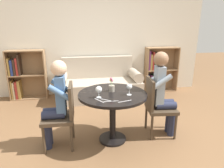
% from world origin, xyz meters
% --- Properties ---
extents(ground_plane, '(16.00, 16.00, 0.00)m').
position_xyz_m(ground_plane, '(0.00, 0.00, 0.00)').
color(ground_plane, brown).
extents(back_wall, '(5.20, 0.05, 2.70)m').
position_xyz_m(back_wall, '(0.00, 2.22, 1.35)').
color(back_wall, silver).
rests_on(back_wall, ground_plane).
extents(round_table, '(0.96, 0.96, 0.74)m').
position_xyz_m(round_table, '(0.00, 0.00, 0.60)').
color(round_table, black).
rests_on(round_table, ground_plane).
extents(couch, '(1.87, 0.80, 0.92)m').
position_xyz_m(couch, '(0.00, 1.80, 0.31)').
color(couch, '#B7A893').
rests_on(couch, ground_plane).
extents(bookshelf_left, '(0.81, 0.28, 1.11)m').
position_xyz_m(bookshelf_left, '(-1.70, 2.06, 0.54)').
color(bookshelf_left, '#93704C').
rests_on(bookshelf_left, ground_plane).
extents(bookshelf_right, '(0.81, 0.28, 1.11)m').
position_xyz_m(bookshelf_right, '(1.48, 2.06, 0.54)').
color(bookshelf_right, '#93704C').
rests_on(bookshelf_right, ground_plane).
extents(chair_left, '(0.43, 0.43, 0.90)m').
position_xyz_m(chair_left, '(-0.69, -0.01, 0.49)').
color(chair_left, '#473828').
rests_on(chair_left, ground_plane).
extents(chair_right, '(0.46, 0.46, 0.90)m').
position_xyz_m(chair_right, '(0.69, 0.06, 0.49)').
color(chair_right, '#473828').
rests_on(chair_right, ground_plane).
extents(person_left, '(0.42, 0.35, 1.22)m').
position_xyz_m(person_left, '(-0.78, -0.00, 0.66)').
color(person_left, '#282D47').
rests_on(person_left, ground_plane).
extents(person_right, '(0.44, 0.37, 1.29)m').
position_xyz_m(person_right, '(0.77, 0.05, 0.69)').
color(person_right, '#282D47').
rests_on(person_right, ground_plane).
extents(wine_glass_left, '(0.09, 0.09, 0.16)m').
position_xyz_m(wine_glass_left, '(-0.21, -0.13, 0.84)').
color(wine_glass_left, white).
rests_on(wine_glass_left, round_table).
extents(wine_glass_right, '(0.08, 0.08, 0.16)m').
position_xyz_m(wine_glass_right, '(0.21, -0.10, 0.85)').
color(wine_glass_right, white).
rests_on(wine_glass_right, round_table).
extents(flower_vase, '(0.09, 0.09, 0.21)m').
position_xyz_m(flower_vase, '(-0.00, 0.09, 0.80)').
color(flower_vase, '#9E9384').
rests_on(flower_vase, round_table).
extents(knife_left_setting, '(0.16, 0.13, 0.00)m').
position_xyz_m(knife_left_setting, '(-0.12, -0.24, 0.74)').
color(knife_left_setting, silver).
rests_on(knife_left_setting, round_table).
extents(fork_left_setting, '(0.11, 0.17, 0.00)m').
position_xyz_m(fork_left_setting, '(-0.21, -0.24, 0.74)').
color(fork_left_setting, silver).
rests_on(fork_left_setting, round_table).
extents(knife_right_setting, '(0.19, 0.06, 0.00)m').
position_xyz_m(knife_right_setting, '(0.10, -0.32, 0.74)').
color(knife_right_setting, silver).
rests_on(knife_right_setting, round_table).
extents(fork_right_setting, '(0.19, 0.02, 0.00)m').
position_xyz_m(fork_right_setting, '(-0.07, -0.29, 0.74)').
color(fork_right_setting, silver).
rests_on(fork_right_setting, round_table).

